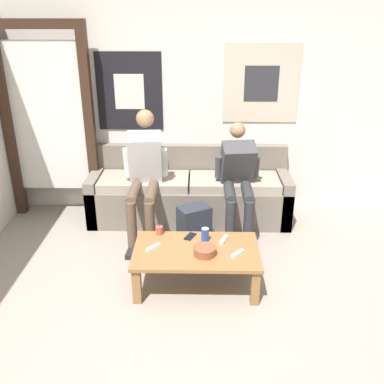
{
  "coord_description": "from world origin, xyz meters",
  "views": [
    {
      "loc": [
        0.02,
        -2.44,
        2.24
      ],
      "look_at": [
        -0.05,
        1.18,
        0.68
      ],
      "focal_mm": 40.0,
      "sensor_mm": 36.0,
      "label": 1
    }
  ],
  "objects_px": {
    "couch": "(189,194)",
    "cell_phone": "(190,236)",
    "person_seated_adult": "(144,171)",
    "pillar_candle": "(160,230)",
    "game_controller_near_left": "(238,253)",
    "coffee_table": "(196,255)",
    "ceramic_bowl": "(205,250)",
    "backpack": "(195,229)",
    "game_controller_near_right": "(153,247)",
    "person_seated_teen": "(238,178)",
    "drink_can_blue": "(205,235)",
    "game_controller_far_center": "(224,240)"
  },
  "relations": [
    {
      "from": "backpack",
      "to": "drink_can_blue",
      "type": "distance_m",
      "value": 0.53
    },
    {
      "from": "backpack",
      "to": "drink_can_blue",
      "type": "bearing_deg",
      "value": -78.3
    },
    {
      "from": "drink_can_blue",
      "to": "game_controller_near_left",
      "type": "xyz_separation_m",
      "value": [
        0.27,
        -0.23,
        -0.05
      ]
    },
    {
      "from": "coffee_table",
      "to": "person_seated_adult",
      "type": "distance_m",
      "value": 1.19
    },
    {
      "from": "person_seated_adult",
      "to": "game_controller_far_center",
      "type": "distance_m",
      "value": 1.19
    },
    {
      "from": "couch",
      "to": "person_seated_teen",
      "type": "distance_m",
      "value": 0.7
    },
    {
      "from": "coffee_table",
      "to": "pillar_candle",
      "type": "distance_m",
      "value": 0.44
    },
    {
      "from": "cell_phone",
      "to": "couch",
      "type": "bearing_deg",
      "value": 91.8
    },
    {
      "from": "pillar_candle",
      "to": "game_controller_far_center",
      "type": "xyz_separation_m",
      "value": [
        0.58,
        -0.12,
        -0.03
      ]
    },
    {
      "from": "ceramic_bowl",
      "to": "person_seated_teen",
      "type": "bearing_deg",
      "value": 71.67
    },
    {
      "from": "couch",
      "to": "cell_phone",
      "type": "bearing_deg",
      "value": -88.2
    },
    {
      "from": "ceramic_bowl",
      "to": "game_controller_far_center",
      "type": "distance_m",
      "value": 0.29
    },
    {
      "from": "ceramic_bowl",
      "to": "person_seated_adult",
      "type": "bearing_deg",
      "value": 120.45
    },
    {
      "from": "game_controller_near_right",
      "to": "cell_phone",
      "type": "relative_size",
      "value": 0.86
    },
    {
      "from": "cell_phone",
      "to": "drink_can_blue",
      "type": "bearing_deg",
      "value": -26.87
    },
    {
      "from": "person_seated_teen",
      "to": "game_controller_near_right",
      "type": "relative_size",
      "value": 8.87
    },
    {
      "from": "game_controller_far_center",
      "to": "ceramic_bowl",
      "type": "bearing_deg",
      "value": -126.34
    },
    {
      "from": "pillar_candle",
      "to": "cell_phone",
      "type": "bearing_deg",
      "value": -10.26
    },
    {
      "from": "ceramic_bowl",
      "to": "pillar_candle",
      "type": "bearing_deg",
      "value": 139.29
    },
    {
      "from": "game_controller_near_right",
      "to": "cell_phone",
      "type": "bearing_deg",
      "value": 33.78
    },
    {
      "from": "game_controller_near_left",
      "to": "ceramic_bowl",
      "type": "bearing_deg",
      "value": -178.62
    },
    {
      "from": "backpack",
      "to": "game_controller_near_left",
      "type": "relative_size",
      "value": 3.44
    },
    {
      "from": "couch",
      "to": "coffee_table",
      "type": "distance_m",
      "value": 1.31
    },
    {
      "from": "person_seated_adult",
      "to": "drink_can_blue",
      "type": "distance_m",
      "value": 1.07
    },
    {
      "from": "person_seated_adult",
      "to": "pillar_candle",
      "type": "bearing_deg",
      "value": -73.2
    },
    {
      "from": "coffee_table",
      "to": "couch",
      "type": "bearing_deg",
      "value": 94.02
    },
    {
      "from": "pillar_candle",
      "to": "game_controller_near_right",
      "type": "xyz_separation_m",
      "value": [
        -0.03,
        -0.26,
        -0.03
      ]
    },
    {
      "from": "backpack",
      "to": "game_controller_far_center",
      "type": "height_order",
      "value": "backpack"
    },
    {
      "from": "ceramic_bowl",
      "to": "drink_can_blue",
      "type": "bearing_deg",
      "value": 88.69
    },
    {
      "from": "ceramic_bowl",
      "to": "pillar_candle",
      "type": "distance_m",
      "value": 0.54
    },
    {
      "from": "couch",
      "to": "ceramic_bowl",
      "type": "relative_size",
      "value": 11.71
    },
    {
      "from": "game_controller_near_right",
      "to": "game_controller_near_left",
      "type": "bearing_deg",
      "value": -6.88
    },
    {
      "from": "ceramic_bowl",
      "to": "backpack",
      "type": "bearing_deg",
      "value": 97.51
    },
    {
      "from": "cell_phone",
      "to": "person_seated_teen",
      "type": "bearing_deg",
      "value": 57.65
    },
    {
      "from": "drink_can_blue",
      "to": "game_controller_far_center",
      "type": "xyz_separation_m",
      "value": [
        0.17,
        0.0,
        -0.05
      ]
    },
    {
      "from": "couch",
      "to": "game_controller_near_right",
      "type": "distance_m",
      "value": 1.33
    },
    {
      "from": "ceramic_bowl",
      "to": "couch",
      "type": "bearing_deg",
      "value": 96.66
    },
    {
      "from": "backpack",
      "to": "pillar_candle",
      "type": "relative_size",
      "value": 5.14
    },
    {
      "from": "pillar_candle",
      "to": "game_controller_near_right",
      "type": "distance_m",
      "value": 0.26
    },
    {
      "from": "person_seated_teen",
      "to": "cell_phone",
      "type": "height_order",
      "value": "person_seated_teen"
    },
    {
      "from": "pillar_candle",
      "to": "game_controller_near_left",
      "type": "height_order",
      "value": "pillar_candle"
    },
    {
      "from": "drink_can_blue",
      "to": "couch",
      "type": "bearing_deg",
      "value": 98.24
    },
    {
      "from": "coffee_table",
      "to": "person_seated_adult",
      "type": "relative_size",
      "value": 0.84
    },
    {
      "from": "drink_can_blue",
      "to": "game_controller_far_center",
      "type": "distance_m",
      "value": 0.17
    },
    {
      "from": "ceramic_bowl",
      "to": "drink_can_blue",
      "type": "distance_m",
      "value": 0.23
    },
    {
      "from": "coffee_table",
      "to": "pillar_candle",
      "type": "relative_size",
      "value": 12.29
    },
    {
      "from": "coffee_table",
      "to": "cell_phone",
      "type": "bearing_deg",
      "value": 104.89
    },
    {
      "from": "person_seated_adult",
      "to": "ceramic_bowl",
      "type": "height_order",
      "value": "person_seated_adult"
    },
    {
      "from": "couch",
      "to": "backpack",
      "type": "height_order",
      "value": "couch"
    },
    {
      "from": "couch",
      "to": "pillar_candle",
      "type": "distance_m",
      "value": 1.07
    }
  ]
}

